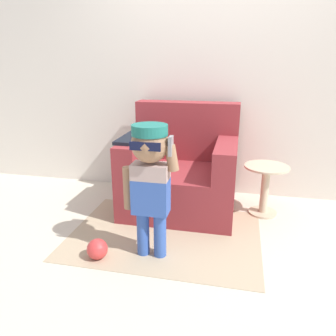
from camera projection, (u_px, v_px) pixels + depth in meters
The scene contains 7 objects.
ground_plane at pixel (201, 218), 3.02m from camera, with size 10.00×10.00×0.00m, color beige.
wall_back at pixel (214, 69), 3.29m from camera, with size 10.00×0.05×2.60m.
armchair at pixel (182, 172), 3.17m from camera, with size 1.05×0.91×1.00m.
person_child at pixel (150, 172), 2.25m from camera, with size 0.40×0.30×0.98m.
side_table at pixel (265, 185), 3.03m from camera, with size 0.40×0.40×0.47m.
rug at pixel (165, 234), 2.74m from camera, with size 1.55×1.15×0.01m.
toy_ball at pixel (97, 249), 2.39m from camera, with size 0.15×0.15×0.15m.
Camera 1 is at (0.29, -2.72, 1.38)m, focal length 35.00 mm.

